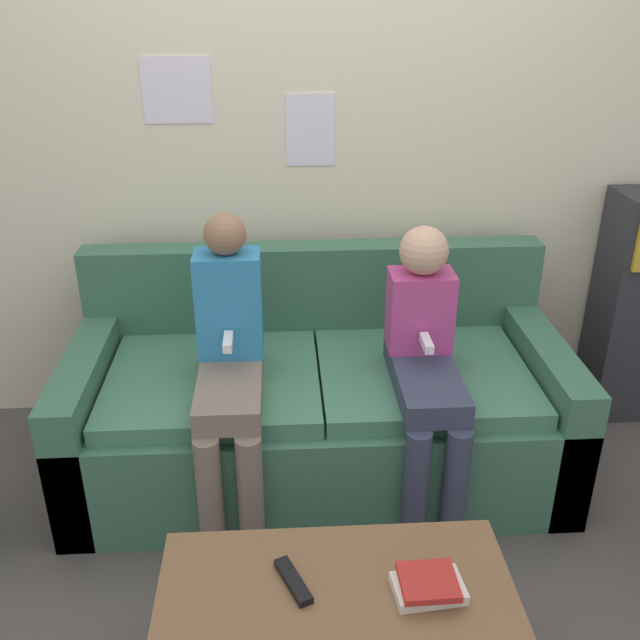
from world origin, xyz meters
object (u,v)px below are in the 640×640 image
(couch, at_px, (318,405))
(person_right, at_px, (425,359))
(coffee_table, at_px, (336,601))
(tv_remote, at_px, (293,581))
(person_left, at_px, (229,361))

(couch, distance_m, person_right, 0.54)
(couch, bearing_deg, coffee_table, -90.67)
(couch, bearing_deg, tv_remote, -96.90)
(coffee_table, relative_size, person_left, 0.85)
(coffee_table, distance_m, tv_remote, 0.13)
(tv_remote, bearing_deg, coffee_table, -33.86)
(coffee_table, bearing_deg, tv_remote, 169.39)
(coffee_table, bearing_deg, couch, 89.33)
(couch, relative_size, tv_remote, 11.31)
(couch, bearing_deg, person_right, -29.38)
(person_left, bearing_deg, tv_remote, -76.36)
(coffee_table, xyz_separation_m, person_left, (-0.32, 0.87, 0.28))
(coffee_table, distance_m, person_left, 0.96)
(couch, height_order, tv_remote, couch)
(tv_remote, bearing_deg, person_left, 80.39)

